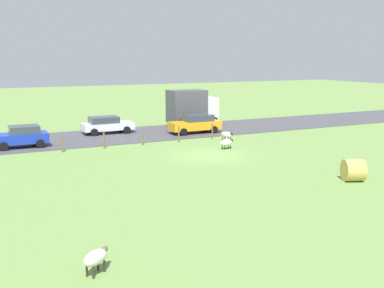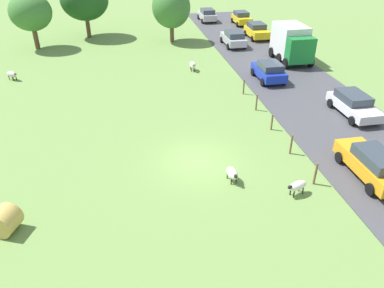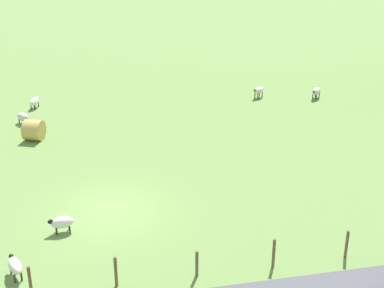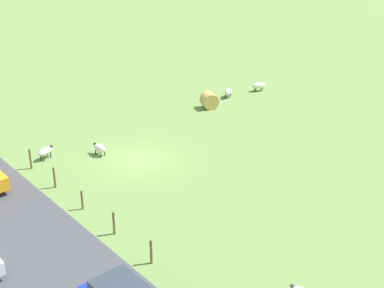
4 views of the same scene
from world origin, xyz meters
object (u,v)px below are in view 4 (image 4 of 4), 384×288
Objects in this scene: sheep_3 at (228,92)px; hay_bale_0 at (209,101)px; sheep_1 at (45,151)px; sheep_6 at (100,148)px; sheep_0 at (259,86)px.

sheep_3 is 2.90m from hay_bale_0.
sheep_1 reaches higher than sheep_6.
hay_bale_0 is (-10.77, -1.74, 0.12)m from sheep_6.
sheep_3 is (-16.40, -0.88, -0.05)m from sheep_1.
sheep_3 is at bearing -163.37° from hay_bale_0.
sheep_0 is 19.37m from sheep_1.
sheep_0 is at bearing -172.99° from sheep_6.
sheep_1 is 16.43m from sheep_3.
sheep_0 is 1.00× the size of sheep_1.
sheep_1 is 1.09× the size of sheep_6.
sheep_6 is at bearing 149.36° from sheep_1.
sheep_0 is 5.75m from hay_bale_0.
hay_bale_0 reaches higher than sheep_0.
sheep_6 is 0.93× the size of hay_bale_0.
sheep_3 is 13.79m from sheep_6.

